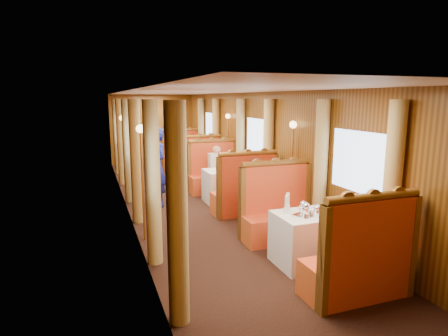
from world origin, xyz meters
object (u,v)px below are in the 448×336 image
banquette_mid_aft (214,175)px  teapot_left (306,211)px  table_far (190,162)px  rose_vase_far (190,144)px  table_near (312,238)px  teapot_back (303,208)px  rose_vase_mid (227,162)px  banquette_far_aft (182,156)px  banquette_near_aft (279,215)px  banquette_mid_fwd (245,194)px  banquette_far_fwd (198,166)px  tea_tray (306,215)px  teapot_right (317,212)px  steward (156,167)px  table_mid (228,186)px  fruit_plate (338,213)px  passenger (217,165)px  banquette_near_fwd (359,264)px

banquette_mid_aft → teapot_left: banquette_mid_aft is taller
table_far → rose_vase_far: 0.55m
teapot_left → table_near: bearing=39.6°
teapot_back → rose_vase_mid: rose_vase_mid is taller
banquette_far_aft → teapot_back: bearing=-90.8°
rose_vase_mid → banquette_near_aft: bearing=-89.5°
banquette_mid_fwd → rose_vase_mid: (-0.02, 0.98, 0.50)m
banquette_far_fwd → tea_tray: (-0.14, -6.02, 0.33)m
teapot_right → steward: (-1.56, 3.85, 0.06)m
tea_tray → teapot_left: (-0.03, -0.03, 0.07)m
banquette_mid_fwd → banquette_far_aft: 5.53m
table_near → table_mid: bearing=90.0°
teapot_left → rose_vase_mid: 3.54m
steward → table_near: bearing=5.1°
banquette_near_aft → fruit_plate: bearing=-74.5°
fruit_plate → rose_vase_far: rose_vase_far is taller
banquette_far_aft → rose_vase_mid: (-0.02, -4.55, 0.50)m
table_mid → teapot_right: (-0.03, -3.65, 0.44)m
banquette_near_aft → rose_vase_far: bearing=89.7°
rose_vase_mid → steward: size_ratio=0.21×
banquette_mid_fwd → teapot_right: 2.66m
table_near → passenger: (-0.00, 4.25, 0.37)m
table_near → passenger: bearing=90.0°
rose_vase_far → passenger: size_ratio=0.47×
table_near → banquette_far_aft: 8.01m
table_far → banquette_near_fwd: bearing=-90.0°
table_far → banquette_far_fwd: 1.02m
banquette_near_fwd → banquette_near_aft: same height
rose_vase_far → passenger: (-0.04, -2.79, -0.19)m
banquette_near_fwd → teapot_back: banquette_near_fwd is taller
table_near → table_far: bearing=90.0°
table_far → banquette_far_aft: 1.02m
passenger → teapot_back: bearing=-91.5°
banquette_far_fwd → banquette_far_aft: 2.03m
banquette_near_aft → banquette_mid_fwd: bearing=90.0°
teapot_left → banquette_far_aft: bearing=104.9°
teapot_right → passenger: size_ratio=0.21×
teapot_back → passenger: passenger is taller
banquette_far_fwd → banquette_mid_aft: bearing=-90.0°
table_mid → passenger: bearing=90.0°
banquette_near_aft → fruit_plate: size_ratio=6.50×
tea_tray → table_near: bearing=16.0°
banquette_far_fwd → fruit_plate: bearing=-87.0°
table_mid → table_far: bearing=90.0°
banquette_near_aft → table_mid: size_ratio=1.28×
table_mid → banquette_mid_aft: 1.02m
table_far → banquette_near_aft: bearing=-90.0°
banquette_near_fwd → passenger: size_ratio=1.76×
table_near → teapot_right: (-0.03, -0.15, 0.44)m
tea_tray → teapot_right: teapot_right is taller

